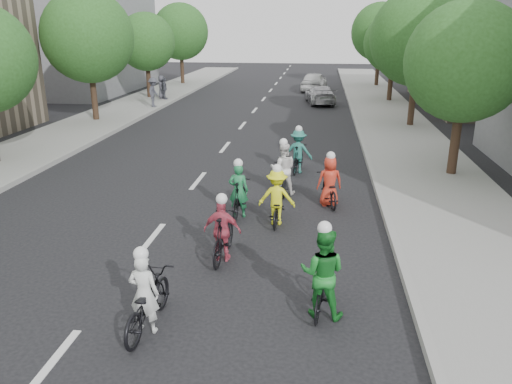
% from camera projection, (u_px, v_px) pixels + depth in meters
% --- Properties ---
extents(ground, '(120.00, 120.00, 0.00)m').
position_uv_depth(ground, '(151.00, 239.00, 12.59)').
color(ground, black).
rests_on(ground, ground).
extents(sidewalk_left, '(4.00, 80.00, 0.15)m').
position_uv_depth(sidewalk_left, '(54.00, 140.00, 22.94)').
color(sidewalk_left, gray).
rests_on(sidewalk_left, ground).
extents(curb_left, '(0.18, 80.00, 0.18)m').
position_uv_depth(curb_left, '(94.00, 141.00, 22.69)').
color(curb_left, '#999993').
rests_on(curb_left, ground).
extents(sidewalk_right, '(4.00, 80.00, 0.15)m').
position_uv_depth(sidewalk_right, '(412.00, 151.00, 20.99)').
color(sidewalk_right, gray).
rests_on(sidewalk_right, ground).
extents(curb_right, '(0.18, 80.00, 0.18)m').
position_uv_depth(curb_right, '(365.00, 149.00, 21.22)').
color(curb_right, '#999993').
rests_on(curb_right, ground).
extents(bldg_sw, '(10.00, 14.00, 8.00)m').
position_uv_depth(bldg_sw, '(68.00, 39.00, 39.56)').
color(bldg_sw, slate).
rests_on(bldg_sw, ground).
extents(bldg_se, '(10.00, 14.00, 8.00)m').
position_uv_depth(bldg_se, '(510.00, 43.00, 31.91)').
color(bldg_se, gray).
rests_on(bldg_se, ground).
extents(tree_l_3, '(4.80, 4.80, 6.93)m').
position_uv_depth(tree_l_3, '(88.00, 37.00, 26.24)').
color(tree_l_3, black).
rests_on(tree_l_3, ground).
extents(tree_l_4, '(4.00, 4.00, 5.97)m').
position_uv_depth(tree_l_4, '(146.00, 42.00, 34.87)').
color(tree_l_4, black).
rests_on(tree_l_4, ground).
extents(tree_l_5, '(4.80, 4.80, 6.93)m').
position_uv_depth(tree_l_5, '(180.00, 32.00, 43.15)').
color(tree_l_5, black).
rests_on(tree_l_5, ground).
extents(tree_r_0, '(4.00, 4.00, 5.97)m').
position_uv_depth(tree_r_0, '(465.00, 62.00, 16.45)').
color(tree_r_0, black).
rests_on(tree_r_0, ground).
extents(tree_r_1, '(4.80, 4.80, 6.93)m').
position_uv_depth(tree_r_1, '(419.00, 38.00, 24.73)').
color(tree_r_1, black).
rests_on(tree_r_1, ground).
extents(tree_r_2, '(4.00, 4.00, 5.97)m').
position_uv_depth(tree_r_2, '(394.00, 43.00, 33.36)').
color(tree_r_2, black).
rests_on(tree_r_2, ground).
extents(tree_r_3, '(4.80, 4.80, 6.93)m').
position_uv_depth(tree_r_3, '(380.00, 32.00, 41.64)').
color(tree_r_3, black).
rests_on(tree_r_3, ground).
extents(cyclist_0, '(0.78, 1.95, 1.62)m').
position_uv_depth(cyclist_0, '(146.00, 300.00, 8.75)').
color(cyclist_0, black).
rests_on(cyclist_0, ground).
extents(cyclist_1, '(0.93, 1.52, 1.88)m').
position_uv_depth(cyclist_1, '(322.00, 279.00, 9.15)').
color(cyclist_1, black).
rests_on(cyclist_1, ground).
extents(cyclist_2, '(1.00, 1.62, 1.68)m').
position_uv_depth(cyclist_2, '(277.00, 202.00, 13.43)').
color(cyclist_2, black).
rests_on(cyclist_2, ground).
extents(cyclist_3, '(0.88, 1.86, 1.62)m').
position_uv_depth(cyclist_3, '(223.00, 234.00, 11.36)').
color(cyclist_3, black).
rests_on(cyclist_3, ground).
extents(cyclist_4, '(0.94, 1.80, 1.66)m').
position_uv_depth(cyclist_4, '(329.00, 186.00, 14.84)').
color(cyclist_4, black).
rests_on(cyclist_4, ground).
extents(cyclist_5, '(0.57, 1.75, 1.68)m').
position_uv_depth(cyclist_5, '(239.00, 195.00, 13.99)').
color(cyclist_5, black).
rests_on(cyclist_5, ground).
extents(cyclist_6, '(0.86, 1.78, 1.80)m').
position_uv_depth(cyclist_6, '(283.00, 174.00, 15.84)').
color(cyclist_6, black).
rests_on(cyclist_6, ground).
extents(cyclist_7, '(1.10, 1.75, 1.74)m').
position_uv_depth(cyclist_7, '(298.00, 154.00, 18.10)').
color(cyclist_7, black).
rests_on(cyclist_7, ground).
extents(follow_car_lead, '(2.35, 4.39, 1.21)m').
position_uv_depth(follow_car_lead, '(320.00, 95.00, 33.78)').
color(follow_car_lead, '#A3A3A7').
rests_on(follow_car_lead, ground).
extents(follow_car_trail, '(2.24, 4.58, 1.50)m').
position_uv_depth(follow_car_trail, '(314.00, 82.00, 40.16)').
color(follow_car_trail, silver).
rests_on(follow_car_trail, ground).
extents(spectator_0, '(0.69, 1.19, 1.83)m').
position_uv_depth(spectator_0, '(154.00, 92.00, 31.48)').
color(spectator_0, '#454650').
rests_on(spectator_0, sidewalk_left).
extents(spectator_1, '(0.61, 0.94, 1.49)m').
position_uv_depth(spectator_1, '(165.00, 88.00, 34.71)').
color(spectator_1, '#4C4E58').
rests_on(spectator_1, sidewalk_left).
extents(spectator_2, '(0.59, 0.83, 1.60)m').
position_uv_depth(spectator_2, '(162.00, 87.00, 35.10)').
color(spectator_2, '#4A4956').
rests_on(spectator_2, sidewalk_left).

